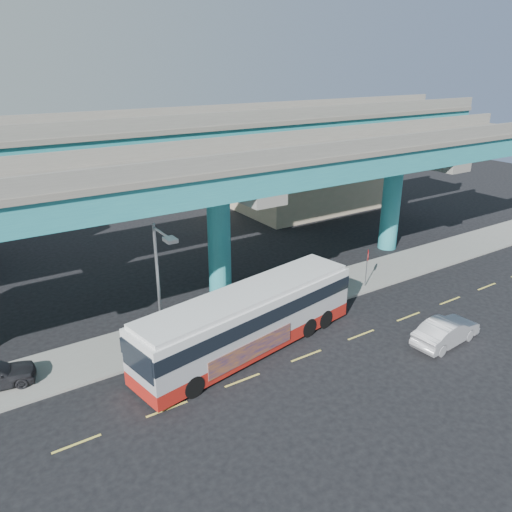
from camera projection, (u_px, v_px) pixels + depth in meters
ground at (303, 353)px, 26.79m from camera, size 120.00×120.00×0.00m
sidewalk at (248, 312)px, 31.05m from camera, size 70.00×4.00×0.15m
lane_markings at (306, 356)px, 26.56m from camera, size 58.00×0.12×0.01m
viaduct at (216, 157)px, 30.56m from camera, size 52.00×12.40×11.70m
building_beige at (304, 174)px, 52.59m from camera, size 14.00×10.23×7.00m
transit_bus at (249, 318)px, 26.54m from camera, size 13.78×5.20×3.47m
sedan at (446, 331)px, 27.51m from camera, size 2.22×4.69×1.47m
street_lamp at (161, 275)px, 24.51m from camera, size 0.50×2.37×7.17m
stop_sign at (367, 260)px, 33.73m from camera, size 0.58×0.60×2.68m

